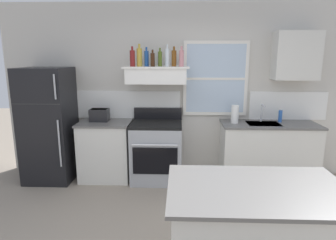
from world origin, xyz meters
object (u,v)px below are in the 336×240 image
Objects in this scene: bottle_red_label_wine at (132,58)px; bottle_olive_oil_square at (160,59)px; stove_range at (157,151)px; bottle_blue_liqueur at (147,58)px; bottle_brown_stout at (153,59)px; bottle_amber_wine at (174,58)px; toaster at (100,115)px; paper_towel_roll at (235,114)px; bottle_clear_tall at (167,57)px; kitchen_island at (255,240)px; bottle_rose_pink at (181,58)px; bottle_champagne_gold_foil at (139,57)px; dish_soap_bottle at (280,116)px; refrigerator at (49,125)px.

bottle_red_label_wine is 1.07× the size of bottle_olive_oil_square.
bottle_blue_liqueur is at bearing 142.42° from stove_range.
bottle_amber_wine is (0.31, 0.06, 0.02)m from bottle_brown_stout.
bottle_olive_oil_square is (0.40, 0.08, -0.01)m from bottle_red_label_wine.
paper_towel_roll is at bearing -1.31° from toaster.
bottle_olive_oil_square is at bearing 172.48° from bottle_amber_wine.
bottle_red_label_wine reaches higher than paper_towel_roll.
toaster is 2.06m from paper_towel_roll.
bottle_amber_wine is at bearing -7.52° from bottle_olive_oil_square.
bottle_clear_tall reaches higher than kitchen_island.
bottle_olive_oil_square is (0.05, 0.13, 1.39)m from stove_range.
bottle_clear_tall is 1.10× the size of bottle_rose_pink.
toaster is 2.98m from kitchen_island.
bottle_champagne_gold_foil is at bearing -163.21° from bottle_blue_liqueur.
bottle_brown_stout is 0.76× the size of bottle_clear_tall.
bottle_clear_tall is at bearing 32.27° from stove_range.
bottle_champagne_gold_foil is 1.81× the size of dish_soap_bottle.
bottle_olive_oil_square is (0.20, 0.02, -0.00)m from bottle_blue_liqueur.
refrigerator is 5.98× the size of bottle_rose_pink.
bottle_red_label_wine is at bearing -174.72° from bottle_clear_tall.
bottle_brown_stout reaches higher than dish_soap_bottle.
bottle_red_label_wine and bottle_amber_wine have the same top height.
bottle_champagne_gold_foil reaches higher than stove_range.
bottle_olive_oil_square reaches higher than paper_towel_roll.
bottle_olive_oil_square is at bearing 40.32° from bottle_brown_stout.
bottle_champagne_gold_foil is (1.40, 0.11, 1.02)m from refrigerator.
bottle_champagne_gold_foil is (-0.25, 0.08, 1.42)m from stove_range.
bottle_rose_pink is at bearing 177.54° from paper_towel_roll.
paper_towel_roll is 2.31m from kitchen_island.
paper_towel_roll is at bearing -3.55° from bottle_clear_tall.
bottle_champagne_gold_foil is at bearing 4.41° from refrigerator.
bottle_champagne_gold_foil is at bearing 178.09° from paper_towel_roll.
bottle_champagne_gold_foil is 0.30m from bottle_olive_oil_square.
toaster is at bearing -179.02° from bottle_amber_wine.
bottle_amber_wine reaches higher than stove_range.
bottle_clear_tall is (0.51, 0.05, 0.01)m from bottle_red_label_wine.
kitchen_island is (-0.21, -2.23, -0.59)m from paper_towel_roll.
bottle_red_label_wine is at bearing -3.35° from toaster.
bottle_blue_liqueur is 0.41m from bottle_amber_wine.
paper_towel_roll is at bearing -1.91° from bottle_champagne_gold_foil.
bottle_brown_stout is at bearing -35.92° from bottle_blue_liqueur.
bottle_rose_pink reaches higher than bottle_amber_wine.
paper_towel_roll is (2.06, -0.05, 0.04)m from toaster.
bottle_red_label_wine is 1.03× the size of bottle_blue_liqueur.
bottle_blue_liqueur is (0.74, 0.03, 0.85)m from toaster.
bottle_brown_stout is at bearing -176.34° from bottle_rose_pink.
toaster is at bearing -179.14° from bottle_clear_tall.
bottle_brown_stout is 2.82m from kitchen_island.
bottle_brown_stout reaches higher than refrigerator.
refrigerator is 6.00× the size of bottle_amber_wine.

